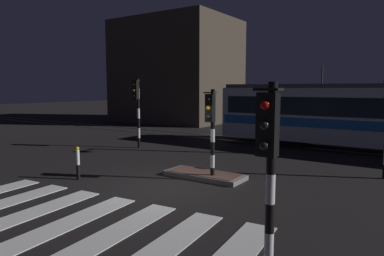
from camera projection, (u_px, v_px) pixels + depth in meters
The scene contains 11 objects.
ground_plane at pixel (164, 188), 10.74m from camera, with size 120.00×120.00×0.00m, color black.
rail_near at pixel (276, 145), 18.68m from camera, with size 80.00×0.12×0.03m, color #59595E.
rail_far at pixel (285, 142), 19.86m from camera, with size 80.00×0.12×0.03m, color #59595E.
crosswalk_zebra at pixel (68, 223), 7.89m from camera, with size 8.76×4.70×0.02m.
traffic_island at pixel (205, 175), 11.95m from camera, with size 2.76×1.10×0.18m.
traffic_light_corner_far_left at pixel (137, 102), 17.59m from camera, with size 0.36×0.42×3.52m.
traffic_light_median_centre at pixel (211, 121), 11.28m from camera, with size 0.36×0.42×3.01m.
traffic_light_corner_near_right at pixel (269, 156), 5.02m from camera, with size 0.36×0.42×3.14m.
tram at pixel (367, 115), 16.74m from camera, with size 14.58×2.58×4.15m.
bollard_island_edge at pixel (78, 163), 11.64m from camera, with size 0.12×0.12×1.11m.
building_backdrop at pixel (177, 71), 32.27m from camera, with size 10.06×8.00×9.12m, color #42382D.
Camera 1 is at (6.56, -8.20, 3.05)m, focal length 32.74 mm.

